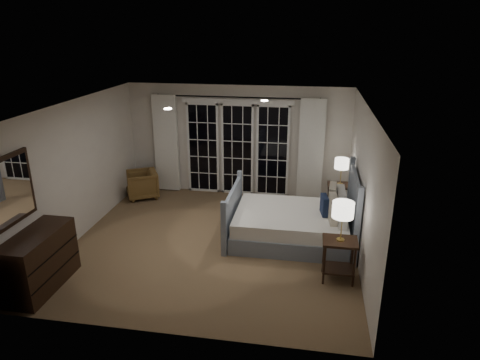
% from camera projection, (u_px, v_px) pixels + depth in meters
% --- Properties ---
extents(floor, '(5.00, 5.00, 0.00)m').
position_uv_depth(floor, '(214.00, 242.00, 7.77)').
color(floor, brown).
rests_on(floor, ground).
extents(ceiling, '(5.00, 5.00, 0.00)m').
position_uv_depth(ceiling, '(211.00, 105.00, 6.92)').
color(ceiling, white).
rests_on(ceiling, wall_back).
extents(wall_left, '(0.02, 5.00, 2.50)m').
position_uv_depth(wall_left, '(78.00, 170.00, 7.74)').
color(wall_left, silver).
rests_on(wall_left, floor).
extents(wall_right, '(0.02, 5.00, 2.50)m').
position_uv_depth(wall_right, '(363.00, 186.00, 6.96)').
color(wall_right, silver).
rests_on(wall_right, floor).
extents(wall_back, '(5.00, 0.02, 2.50)m').
position_uv_depth(wall_back, '(238.00, 141.00, 9.67)').
color(wall_back, silver).
rests_on(wall_back, floor).
extents(wall_front, '(5.00, 0.02, 2.50)m').
position_uv_depth(wall_front, '(165.00, 247.00, 5.03)').
color(wall_front, silver).
rests_on(wall_front, floor).
extents(french_doors, '(2.50, 0.04, 2.20)m').
position_uv_depth(french_doors, '(237.00, 148.00, 9.68)').
color(french_doors, black).
rests_on(french_doors, wall_back).
extents(curtain_rod, '(3.50, 0.03, 0.03)m').
position_uv_depth(curtain_rod, '(237.00, 97.00, 9.23)').
color(curtain_rod, black).
rests_on(curtain_rod, wall_back).
extents(curtain_left, '(0.55, 0.10, 2.25)m').
position_uv_depth(curtain_left, '(166.00, 143.00, 9.85)').
color(curtain_left, white).
rests_on(curtain_left, curtain_rod).
extents(curtain_right, '(0.55, 0.10, 2.25)m').
position_uv_depth(curtain_right, '(311.00, 150.00, 9.33)').
color(curtain_right, white).
rests_on(curtain_right, curtain_rod).
extents(downlight_a, '(0.12, 0.12, 0.01)m').
position_uv_depth(downlight_a, '(264.00, 101.00, 7.36)').
color(downlight_a, white).
rests_on(downlight_a, ceiling).
extents(downlight_b, '(0.12, 0.12, 0.01)m').
position_uv_depth(downlight_b, '(168.00, 109.00, 6.65)').
color(downlight_b, white).
rests_on(downlight_b, ceiling).
extents(bed, '(2.22, 1.59, 1.29)m').
position_uv_depth(bed, '(294.00, 223.00, 7.77)').
color(bed, gray).
rests_on(bed, floor).
extents(nightstand_left, '(0.52, 0.42, 0.68)m').
position_uv_depth(nightstand_left, '(339.00, 254.00, 6.49)').
color(nightstand_left, black).
rests_on(nightstand_left, floor).
extents(nightstand_right, '(0.50, 0.40, 0.65)m').
position_uv_depth(nightstand_right, '(339.00, 195.00, 8.81)').
color(nightstand_right, black).
rests_on(nightstand_right, floor).
extents(lamp_left, '(0.32, 0.32, 0.62)m').
position_uv_depth(lamp_left, '(343.00, 210.00, 6.24)').
color(lamp_left, '#D2B254').
rests_on(lamp_left, nightstand_left).
extents(lamp_right, '(0.29, 0.29, 0.55)m').
position_uv_depth(lamp_right, '(342.00, 164.00, 8.58)').
color(lamp_right, '#D2B254').
rests_on(lamp_right, nightstand_right).
extents(armchair, '(0.92, 0.91, 0.62)m').
position_uv_depth(armchair, '(142.00, 184.00, 9.71)').
color(armchair, brown).
rests_on(armchair, floor).
extents(dresser, '(0.53, 1.25, 0.89)m').
position_uv_depth(dresser, '(39.00, 261.00, 6.30)').
color(dresser, black).
rests_on(dresser, floor).
extents(mirror, '(0.05, 0.85, 1.00)m').
position_uv_depth(mirror, '(11.00, 190.00, 5.96)').
color(mirror, black).
rests_on(mirror, wall_left).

